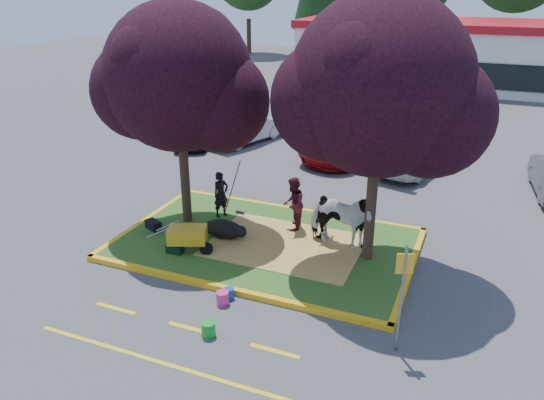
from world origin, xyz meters
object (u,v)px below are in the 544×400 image
at_px(bucket_green, 208,329).
at_px(bucket_pink, 223,298).
at_px(cow, 341,219).
at_px(calf, 223,229).
at_px(sign_post, 402,288).
at_px(car_black, 192,131).
at_px(bucket_blue, 229,293).
at_px(wheelbarrow, 188,235).
at_px(car_silver, 246,127).
at_px(handler, 221,194).

relative_size(bucket_green, bucket_pink, 1.02).
bearing_deg(cow, calf, 108.27).
bearing_deg(bucket_pink, sign_post, -1.91).
xyz_separation_m(bucket_pink, car_black, (-7.30, 11.13, 0.47)).
distance_m(sign_post, bucket_blue, 4.30).
height_order(cow, wheelbarrow, cow).
xyz_separation_m(car_black, car_silver, (2.15, 1.25, 0.06)).
bearing_deg(calf, car_black, 134.35).
bearing_deg(car_silver, calf, 129.31).
height_order(cow, handler, cow).
distance_m(cow, wheelbarrow, 4.21).
bearing_deg(handler, car_black, 65.37).
bearing_deg(calf, cow, 21.05).
xyz_separation_m(bucket_green, car_silver, (-5.42, 13.56, 0.53)).
xyz_separation_m(calf, car_black, (-5.84, 8.25, 0.22)).
bearing_deg(car_black, bucket_blue, -80.35).
bearing_deg(calf, bucket_green, -57.95).
xyz_separation_m(calf, sign_post, (5.55, -3.02, 1.09)).
relative_size(bucket_blue, car_black, 0.07).
bearing_deg(car_silver, handler, 127.93).
bearing_deg(wheelbarrow, calf, 45.26).
height_order(sign_post, bucket_green, sign_post).
bearing_deg(handler, bucket_green, -126.35).
bearing_deg(cow, car_silver, 44.67).
relative_size(cow, wheelbarrow, 1.07).
xyz_separation_m(bucket_blue, car_silver, (-5.18, 12.10, 0.56)).
relative_size(handler, car_black, 0.39).
distance_m(cow, car_silver, 11.23).
bearing_deg(handler, bucket_pink, -123.33).
distance_m(wheelbarrow, bucket_pink, 2.65).
relative_size(handler, bucket_blue, 5.44).
xyz_separation_m(wheelbarrow, sign_post, (6.03, -1.87, 0.86)).
bearing_deg(cow, bucket_green, 168.21).
height_order(cow, bucket_blue, cow).
relative_size(sign_post, bucket_pink, 7.58).
height_order(calf, car_black, car_black).
distance_m(calf, bucket_blue, 3.01).
bearing_deg(calf, bucket_blue, -51.37).
xyz_separation_m(sign_post, bucket_green, (-3.81, -1.05, -1.33)).
height_order(handler, bucket_green, handler).
height_order(cow, sign_post, sign_post).
height_order(bucket_green, car_silver, car_silver).
bearing_deg(cow, wheelbarrow, 122.34).
relative_size(bucket_pink, car_silver, 0.08).
relative_size(calf, bucket_blue, 4.46).
xyz_separation_m(handler, bucket_blue, (2.21, -3.90, -0.74)).
xyz_separation_m(wheelbarrow, car_silver, (-3.21, 10.64, 0.06)).
distance_m(wheelbarrow, car_black, 10.81).
height_order(handler, bucket_blue, handler).
height_order(bucket_green, bucket_pink, bucket_green).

